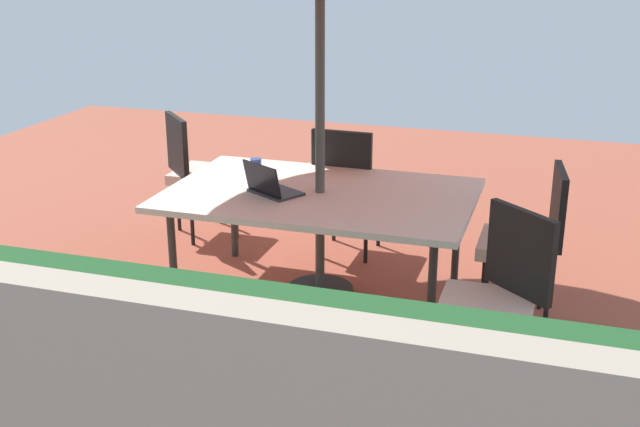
{
  "coord_description": "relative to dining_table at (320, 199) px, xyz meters",
  "views": [
    {
      "loc": [
        -1.46,
        4.57,
        2.26
      ],
      "look_at": [
        0.0,
        0.0,
        0.58
      ],
      "focal_mm": 44.58,
      "sensor_mm": 36.0,
      "label": 1
    }
  ],
  "objects": [
    {
      "name": "ground_plane",
      "position": [
        0.0,
        0.0,
        -0.69
      ],
      "size": [
        10.0,
        10.0,
        0.02
      ],
      "primitive_type": "cube",
      "color": "#9E4C38"
    },
    {
      "name": "dining_table",
      "position": [
        0.0,
        0.0,
        0.0
      ],
      "size": [
        1.93,
        1.25,
        0.72
      ],
      "color": "white",
      "rests_on": "ground_plane"
    },
    {
      "name": "chair_west",
      "position": [
        -1.31,
        -0.05,
        -0.13
      ],
      "size": [
        0.49,
        0.48,
        0.98
      ],
      "rotation": [
        0.0,
        0.0,
        1.7
      ],
      "color": "beige",
      "rests_on": "ground_plane"
    },
    {
      "name": "chair_northwest",
      "position": [
        -1.2,
        0.84,
        -0.13
      ],
      "size": [
        0.58,
        0.59,
        0.98
      ],
      "rotation": [
        0.0,
        0.0,
        2.43
      ],
      "color": "beige",
      "rests_on": "ground_plane"
    },
    {
      "name": "chair_south",
      "position": [
        0.03,
        -0.76,
        -0.13
      ],
      "size": [
        0.46,
        0.46,
        0.98
      ],
      "rotation": [
        0.0,
        0.0,
        -0.02
      ],
      "color": "beige",
      "rests_on": "ground_plane"
    },
    {
      "name": "chair_southeast",
      "position": [
        1.26,
        -0.79,
        -0.13
      ],
      "size": [
        0.59,
        0.59,
        0.98
      ],
      "rotation": [
        0.0,
        0.0,
        5.48
      ],
      "color": "beige",
      "rests_on": "ground_plane"
    },
    {
      "name": "laptop",
      "position": [
        0.28,
        0.14,
        0.09
      ],
      "size": [
        0.4,
        0.37,
        0.21
      ],
      "rotation": [
        0.0,
        0.0,
        -0.51
      ],
      "color": "#2D2D33",
      "rests_on": "dining_table"
    },
    {
      "name": "cup",
      "position": [
        0.54,
        -0.25,
        0.1
      ],
      "size": [
        0.08,
        0.08,
        0.11
      ],
      "primitive_type": "cylinder",
      "color": "#334C99",
      "rests_on": "dining_table"
    }
  ]
}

